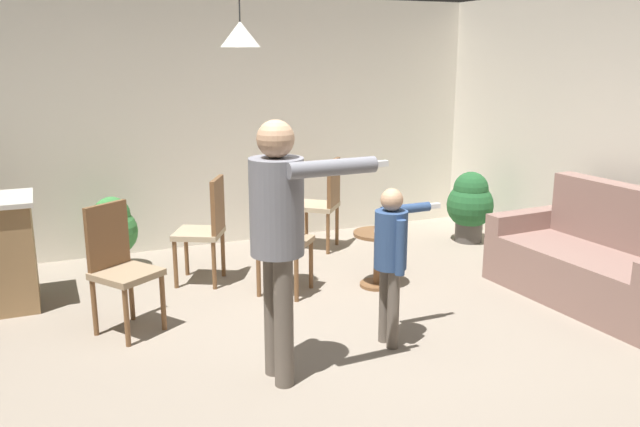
% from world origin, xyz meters
% --- Properties ---
extents(ground, '(7.68, 7.68, 0.00)m').
position_xyz_m(ground, '(0.00, 0.00, 0.00)').
color(ground, gray).
extents(wall_back, '(6.40, 0.10, 2.70)m').
position_xyz_m(wall_back, '(0.00, 3.20, 1.35)').
color(wall_back, silver).
rests_on(wall_back, ground).
extents(couch_floral, '(0.94, 1.84, 1.00)m').
position_xyz_m(couch_floral, '(2.61, 0.14, 0.33)').
color(couch_floral, '#8C6B60').
rests_on(couch_floral, ground).
extents(side_table_by_couch, '(0.44, 0.44, 0.52)m').
position_xyz_m(side_table_by_couch, '(1.03, 1.19, 0.33)').
color(side_table_by_couch, brown).
rests_on(side_table_by_couch, ground).
extents(person_adult, '(0.85, 0.50, 1.72)m').
position_xyz_m(person_adult, '(-0.39, -0.12, 1.07)').
color(person_adult, '#60564C').
rests_on(person_adult, ground).
extents(person_child, '(0.61, 0.35, 1.18)m').
position_xyz_m(person_child, '(0.53, 0.05, 0.74)').
color(person_child, '#60564C').
rests_on(person_child, ground).
extents(dining_chair_by_counter, '(0.57, 0.57, 1.00)m').
position_xyz_m(dining_chair_by_counter, '(-0.38, 1.92, 0.55)').
color(dining_chair_by_counter, brown).
rests_on(dining_chair_by_counter, ground).
extents(dining_chair_near_wall, '(0.59, 0.59, 1.00)m').
position_xyz_m(dining_chair_near_wall, '(0.14, 1.32, 0.55)').
color(dining_chair_near_wall, brown).
rests_on(dining_chair_near_wall, ground).
extents(dining_chair_centre_back, '(0.58, 0.58, 1.00)m').
position_xyz_m(dining_chair_centre_back, '(-1.25, 1.09, 0.55)').
color(dining_chair_centre_back, brown).
rests_on(dining_chair_centre_back, ground).
extents(dining_chair_spare, '(0.59, 0.59, 1.00)m').
position_xyz_m(dining_chair_spare, '(1.05, 2.49, 0.55)').
color(dining_chair_spare, brown).
rests_on(dining_chair_spare, ground).
extents(potted_plant_corner, '(0.53, 0.53, 0.81)m').
position_xyz_m(potted_plant_corner, '(2.69, 2.10, 0.44)').
color(potted_plant_corner, '#4C4742').
rests_on(potted_plant_corner, ground).
extents(potted_plant_by_wall, '(0.48, 0.48, 0.74)m').
position_xyz_m(potted_plant_by_wall, '(-1.15, 2.64, 0.41)').
color(potted_plant_by_wall, '#4C4742').
rests_on(potted_plant_by_wall, ground).
extents(spare_remote_on_table, '(0.12, 0.12, 0.04)m').
position_xyz_m(spare_remote_on_table, '(1.05, 1.23, 0.54)').
color(spare_remote_on_table, white).
rests_on(spare_remote_on_table, side_table_by_couch).
extents(ceiling_light_pendant, '(0.32, 0.32, 0.55)m').
position_xyz_m(ceiling_light_pendant, '(-0.19, 1.27, 2.25)').
color(ceiling_light_pendant, silver).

